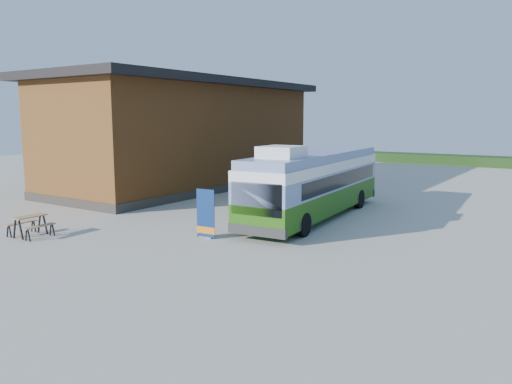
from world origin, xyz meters
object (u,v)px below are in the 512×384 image
Objects in this scene: banner at (206,218)px; slurry_tanker at (322,177)px; bus at (315,182)px; person_a at (288,192)px; picnic_table at (30,221)px; person_b at (262,192)px.

slurry_tanker is at bearing 89.55° from banner.
person_a is (-2.43, 1.57, -0.91)m from bus.
person_a is (5.58, 11.74, 0.21)m from picnic_table.
bus reaches higher than banner.
person_b is at bearing 166.24° from bus.
picnic_table is at bearing -126.81° from person_a.
bus is at bearing -74.10° from slurry_tanker.
banner is 7.91m from person_a.
bus is 7.11× the size of person_a.
picnic_table is at bearing -153.01° from banner.
person_b is 0.32× the size of slurry_tanker.
person_a reaches higher than picnic_table.
picnic_table is 0.92× the size of person_a.
person_a is 0.93× the size of person_b.
person_a is at bearing 61.90° from picnic_table.
bus is 3.58m from person_b.
bus is 12.99m from picnic_table.
bus reaches higher than person_a.
banner is at bearing -93.03° from slurry_tanker.
banner is at bearing -110.17° from bus.
banner is 7.35m from picnic_table.
bus is 2.15× the size of slurry_tanker.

